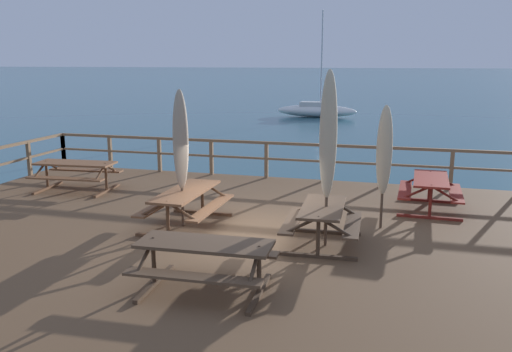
{
  "coord_description": "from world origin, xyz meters",
  "views": [
    {
      "loc": [
        2.96,
        -9.99,
        4.18
      ],
      "look_at": [
        0.0,
        0.79,
        1.75
      ],
      "focal_mm": 37.55,
      "sensor_mm": 36.0,
      "label": 1
    }
  ],
  "objects_px": {
    "patio_umbrella_short_front": "(328,136)",
    "patio_umbrella_tall_back_left": "(384,151)",
    "picnic_table_mid_left": "(205,255)",
    "patio_umbrella_tall_mid_right": "(181,141)",
    "picnic_table_mid_centre": "(323,217)",
    "picnic_table_back_left": "(186,200)",
    "picnic_table_front_right": "(76,170)",
    "picnic_table_mid_right": "(430,187)",
    "sailboat_distant": "(316,110)"
  },
  "relations": [
    {
      "from": "sailboat_distant",
      "to": "picnic_table_mid_right",
      "type": "bearing_deg",
      "value": -75.63
    },
    {
      "from": "picnic_table_front_right",
      "to": "patio_umbrella_tall_back_left",
      "type": "relative_size",
      "value": 0.86
    },
    {
      "from": "picnic_table_mid_left",
      "to": "picnic_table_mid_right",
      "type": "bearing_deg",
      "value": 58.24
    },
    {
      "from": "patio_umbrella_short_front",
      "to": "picnic_table_back_left",
      "type": "bearing_deg",
      "value": 171.1
    },
    {
      "from": "picnic_table_mid_centre",
      "to": "picnic_table_mid_left",
      "type": "relative_size",
      "value": 0.87
    },
    {
      "from": "picnic_table_mid_left",
      "to": "patio_umbrella_tall_back_left",
      "type": "bearing_deg",
      "value": 57.91
    },
    {
      "from": "picnic_table_mid_centre",
      "to": "picnic_table_front_right",
      "type": "xyz_separation_m",
      "value": [
        -7.0,
        2.6,
        0.01
      ]
    },
    {
      "from": "picnic_table_mid_centre",
      "to": "patio_umbrella_tall_mid_right",
      "type": "distance_m",
      "value": 3.28
    },
    {
      "from": "picnic_table_front_right",
      "to": "picnic_table_mid_right",
      "type": "bearing_deg",
      "value": 3.12
    },
    {
      "from": "patio_umbrella_tall_back_left",
      "to": "picnic_table_front_right",
      "type": "bearing_deg",
      "value": 171.34
    },
    {
      "from": "picnic_table_mid_right",
      "to": "sailboat_distant",
      "type": "xyz_separation_m",
      "value": [
        -7.02,
        27.4,
        -0.8
      ]
    },
    {
      "from": "patio_umbrella_short_front",
      "to": "picnic_table_mid_left",
      "type": "bearing_deg",
      "value": -120.57
    },
    {
      "from": "picnic_table_front_right",
      "to": "patio_umbrella_tall_mid_right",
      "type": "height_order",
      "value": "patio_umbrella_tall_mid_right"
    },
    {
      "from": "picnic_table_front_right",
      "to": "picnic_table_back_left",
      "type": "xyz_separation_m",
      "value": [
        4.07,
        -2.14,
        0.0
      ]
    },
    {
      "from": "patio_umbrella_short_front",
      "to": "patio_umbrella_tall_back_left",
      "type": "relative_size",
      "value": 1.28
    },
    {
      "from": "picnic_table_mid_centre",
      "to": "patio_umbrella_short_front",
      "type": "xyz_separation_m",
      "value": [
        0.07,
        -0.01,
        1.53
      ]
    },
    {
      "from": "patio_umbrella_short_front",
      "to": "picnic_table_mid_centre",
      "type": "bearing_deg",
      "value": 168.99
    },
    {
      "from": "picnic_table_front_right",
      "to": "picnic_table_back_left",
      "type": "bearing_deg",
      "value": -27.75
    },
    {
      "from": "picnic_table_mid_centre",
      "to": "picnic_table_back_left",
      "type": "height_order",
      "value": "same"
    },
    {
      "from": "patio_umbrella_tall_back_left",
      "to": "picnic_table_back_left",
      "type": "bearing_deg",
      "value": -166.99
    },
    {
      "from": "picnic_table_front_right",
      "to": "patio_umbrella_tall_mid_right",
      "type": "relative_size",
      "value": 0.76
    },
    {
      "from": "patio_umbrella_short_front",
      "to": "sailboat_distant",
      "type": "height_order",
      "value": "sailboat_distant"
    },
    {
      "from": "picnic_table_mid_left",
      "to": "patio_umbrella_short_front",
      "type": "xyz_separation_m",
      "value": [
        1.47,
        2.49,
        1.52
      ]
    },
    {
      "from": "sailboat_distant",
      "to": "picnic_table_mid_left",
      "type": "bearing_deg",
      "value": -83.84
    },
    {
      "from": "patio_umbrella_short_front",
      "to": "patio_umbrella_tall_mid_right",
      "type": "height_order",
      "value": "patio_umbrella_short_front"
    },
    {
      "from": "picnic_table_front_right",
      "to": "picnic_table_mid_left",
      "type": "height_order",
      "value": "same"
    },
    {
      "from": "patio_umbrella_tall_mid_right",
      "to": "sailboat_distant",
      "type": "height_order",
      "value": "sailboat_distant"
    },
    {
      "from": "picnic_table_front_right",
      "to": "sailboat_distant",
      "type": "distance_m",
      "value": 27.98
    },
    {
      "from": "patio_umbrella_short_front",
      "to": "patio_umbrella_tall_back_left",
      "type": "distance_m",
      "value": 1.75
    },
    {
      "from": "picnic_table_mid_right",
      "to": "patio_umbrella_short_front",
      "type": "xyz_separation_m",
      "value": [
        -1.99,
        -3.1,
        1.52
      ]
    },
    {
      "from": "patio_umbrella_tall_mid_right",
      "to": "picnic_table_mid_right",
      "type": "bearing_deg",
      "value": 27.97
    },
    {
      "from": "picnic_table_front_right",
      "to": "patio_umbrella_tall_back_left",
      "type": "bearing_deg",
      "value": -8.66
    },
    {
      "from": "picnic_table_mid_left",
      "to": "picnic_table_mid_centre",
      "type": "bearing_deg",
      "value": 60.7
    },
    {
      "from": "picnic_table_mid_left",
      "to": "patio_umbrella_tall_mid_right",
      "type": "distance_m",
      "value": 3.55
    },
    {
      "from": "picnic_table_back_left",
      "to": "sailboat_distant",
      "type": "xyz_separation_m",
      "value": [
        -2.02,
        30.03,
        -0.81
      ]
    },
    {
      "from": "patio_umbrella_short_front",
      "to": "patio_umbrella_tall_back_left",
      "type": "xyz_separation_m",
      "value": [
        0.96,
        1.39,
        -0.45
      ]
    },
    {
      "from": "picnic_table_back_left",
      "to": "patio_umbrella_short_front",
      "type": "relative_size",
      "value": 0.67
    },
    {
      "from": "picnic_table_mid_left",
      "to": "patio_umbrella_short_front",
      "type": "distance_m",
      "value": 3.26
    },
    {
      "from": "picnic_table_back_left",
      "to": "patio_umbrella_tall_mid_right",
      "type": "xyz_separation_m",
      "value": [
        -0.06,
        -0.05,
        1.26
      ]
    },
    {
      "from": "patio_umbrella_short_front",
      "to": "patio_umbrella_tall_mid_right",
      "type": "xyz_separation_m",
      "value": [
        -3.07,
        0.42,
        -0.26
      ]
    },
    {
      "from": "patio_umbrella_short_front",
      "to": "picnic_table_front_right",
      "type": "bearing_deg",
      "value": 159.74
    },
    {
      "from": "picnic_table_mid_right",
      "to": "patio_umbrella_tall_back_left",
      "type": "bearing_deg",
      "value": -121.0
    },
    {
      "from": "patio_umbrella_tall_mid_right",
      "to": "patio_umbrella_tall_back_left",
      "type": "bearing_deg",
      "value": 13.54
    },
    {
      "from": "picnic_table_mid_left",
      "to": "patio_umbrella_tall_mid_right",
      "type": "bearing_deg",
      "value": 118.84
    },
    {
      "from": "patio_umbrella_short_front",
      "to": "patio_umbrella_tall_back_left",
      "type": "height_order",
      "value": "patio_umbrella_short_front"
    },
    {
      "from": "picnic_table_mid_right",
      "to": "patio_umbrella_tall_mid_right",
      "type": "xyz_separation_m",
      "value": [
        -5.06,
        -2.69,
        1.26
      ]
    },
    {
      "from": "picnic_table_mid_right",
      "to": "patio_umbrella_tall_mid_right",
      "type": "bearing_deg",
      "value": -152.03
    },
    {
      "from": "picnic_table_mid_right",
      "to": "picnic_table_front_right",
      "type": "height_order",
      "value": "same"
    },
    {
      "from": "picnic_table_front_right",
      "to": "patio_umbrella_tall_back_left",
      "type": "xyz_separation_m",
      "value": [
        8.03,
        -1.22,
        1.06
      ]
    },
    {
      "from": "picnic_table_mid_right",
      "to": "picnic_table_mid_left",
      "type": "xyz_separation_m",
      "value": [
        -3.46,
        -5.59,
        0.0
      ]
    }
  ]
}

